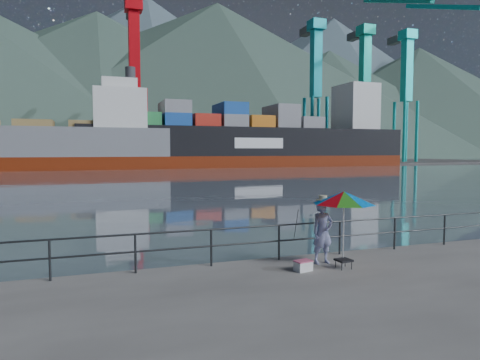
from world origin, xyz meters
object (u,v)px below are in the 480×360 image
Objects in this scene: fisherman at (323,232)px; cooler_bag at (303,266)px; bulk_carrier at (42,144)px; container_ship at (257,137)px; beach_umbrella at (344,198)px.

fisherman is 4.10× the size of cooler_bag.
bulk_carrier is 40.29m from container_ship.
cooler_bag is at bearing -79.52° from bulk_carrier.
beach_umbrella is 4.77× the size of cooler_bag.
bulk_carrier is at bearing -176.61° from container_ship.
bulk_carrier is 0.70× the size of container_ship.
container_ship is (25.99, 72.58, 3.92)m from beach_umbrella.
cooler_bag is at bearing -178.28° from beach_umbrella.
cooler_bag is (-1.22, -0.04, -1.74)m from beach_umbrella.
fisherman is 0.04× the size of bulk_carrier.
cooler_bag is at bearing -153.10° from fisherman.
fisherman is at bearing -110.08° from container_ship.
bulk_carrier is (-12.99, 70.23, 4.09)m from cooler_bag.
beach_umbrella is (0.37, -0.46, 0.99)m from fisherman.
beach_umbrella is at bearing -78.56° from bulk_carrier.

